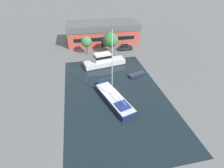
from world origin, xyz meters
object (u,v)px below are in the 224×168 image
Objects in this scene: warehouse_building at (102,32)px; quay_tree_near_building at (111,40)px; sailboat_moored at (114,98)px; small_dinghy at (137,74)px; parked_car at (125,47)px; motor_cruiser at (104,61)px; quay_tree_by_water at (86,42)px.

warehouse_building is 11.01m from quay_tree_near_building.
quay_tree_near_building is 24.58m from sailboat_moored.
small_dinghy is (7.87, 8.79, -0.35)m from sailboat_moored.
sailboat_moored reaches higher than parked_car.
small_dinghy is (7.16, -6.99, -1.04)m from motor_cruiser.
warehouse_building is at bearing 94.26° from quay_tree_near_building.
motor_cruiser is 2.49× the size of small_dinghy.
quay_tree_near_building is 9.38m from motor_cruiser.
quay_tree_near_building is at bearing -70.85° from parked_car.
sailboat_moored is 11.80m from small_dinghy.
motor_cruiser is at bearing -97.16° from warehouse_building.
parked_car is (12.62, 0.60, -3.07)m from quay_tree_by_water.
quay_tree_by_water is (-7.40, 1.00, -0.39)m from quay_tree_near_building.
sailboat_moored is at bearing -82.88° from quay_tree_by_water.
warehouse_building is 26.64m from small_dinghy.
parked_car is (6.04, -9.34, -2.65)m from warehouse_building.
warehouse_building is at bearing 56.50° from quay_tree_by_water.
small_dinghy is at bearing -144.22° from motor_cruiser.
quay_tree_by_water is 10.25m from motor_cruiser.
sailboat_moored is 1.22× the size of motor_cruiser.
motor_cruiser reaches higher than parked_car.
motor_cruiser is 10.06m from small_dinghy.
warehouse_building reaches higher than quay_tree_by_water.
quay_tree_near_building is at bearing -5.84° from small_dinghy.
quay_tree_by_water reaches higher than parked_car.
warehouse_building reaches higher than small_dinghy.
motor_cruiser is (-2.76, -19.09, -2.18)m from warehouse_building.
warehouse_building is at bearing -9.59° from small_dinghy.
quay_tree_by_water is 1.23× the size of parked_car.
sailboat_moored is 15.81m from motor_cruiser.
sailboat_moored is at bearing -94.62° from warehouse_building.
motor_cruiser is at bearing 70.62° from sailboat_moored.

